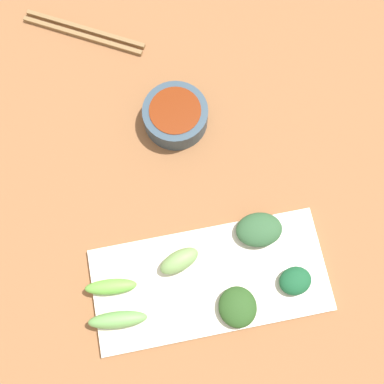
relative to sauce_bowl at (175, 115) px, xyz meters
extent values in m
cube|color=brown|center=(0.15, -0.02, -0.03)|extent=(2.10, 2.10, 0.02)
cylinder|color=#314555|center=(0.00, 0.00, 0.00)|extent=(0.11, 0.11, 0.04)
cylinder|color=maroon|center=(0.00, 0.00, 0.01)|extent=(0.09, 0.09, 0.03)
cube|color=silver|center=(0.28, 0.00, -0.02)|extent=(0.16, 0.36, 0.01)
ellipsoid|color=#284C1E|center=(0.33, 0.03, 0.00)|extent=(0.06, 0.06, 0.03)
ellipsoid|color=#77A058|center=(0.24, -0.04, 0.00)|extent=(0.05, 0.07, 0.03)
ellipsoid|color=#6CA956|center=(0.31, -0.14, 0.00)|extent=(0.03, 0.09, 0.03)
ellipsoid|color=#17512D|center=(0.30, 0.13, 0.00)|extent=(0.05, 0.06, 0.02)
ellipsoid|color=#2E5732|center=(0.22, 0.09, 0.00)|extent=(0.06, 0.08, 0.03)
ellipsoid|color=#69B242|center=(0.26, -0.15, 0.00)|extent=(0.03, 0.08, 0.02)
cube|color=olive|center=(-0.21, -0.13, -0.02)|extent=(0.12, 0.20, 0.01)
cube|color=olive|center=(-0.20, -0.14, -0.02)|extent=(0.12, 0.20, 0.01)
camera|label=1|loc=(0.33, -0.04, 0.71)|focal=42.79mm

